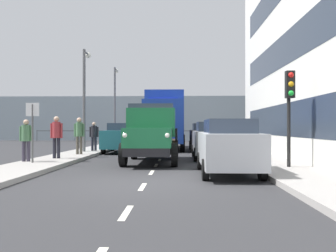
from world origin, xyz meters
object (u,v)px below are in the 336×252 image
car_teal_oppositeside_0 (123,137)px  lamp_post_far (115,98)px  car_silver_kerbside_near (228,146)px  car_black_kerbside_2 (204,137)px  pedestrian_strolling (94,134)px  lorry_cargo_blue (165,119)px  truck_vintage_green (152,135)px  lamp_post_promenade (85,90)px  street_sign (33,122)px  car_grey_kerbside_1 (212,140)px  pedestrian_in_dark_coat (26,137)px  pedestrian_with_bag (79,132)px  traffic_light_near (290,97)px  pedestrian_couple_a (56,133)px

car_teal_oppositeside_0 → lamp_post_far: (2.07, -8.64, 3.03)m
car_silver_kerbside_near → car_black_kerbside_2: 11.05m
car_silver_kerbside_near → lamp_post_far: (6.91, -18.43, 3.03)m
pedestrian_strolling → lorry_cargo_blue: bearing=-132.5°
lamp_post_far → truck_vintage_green: bearing=105.8°
car_silver_kerbside_near → lamp_post_promenade: bearing=-51.3°
car_silver_kerbside_near → street_sign: street_sign is taller
pedestrian_strolling → street_sign: size_ratio=0.72×
car_grey_kerbside_1 → car_silver_kerbside_near: bearing=90.0°
car_teal_oppositeside_0 → pedestrian_strolling: pedestrian_strolling is taller
car_silver_kerbside_near → pedestrian_in_dark_coat: size_ratio=2.56×
pedestrian_with_bag → lamp_post_promenade: (0.29, -2.13, 2.34)m
car_teal_oppositeside_0 → lamp_post_promenade: lamp_post_promenade is taller
car_black_kerbside_2 → lamp_post_promenade: lamp_post_promenade is taller
car_black_kerbside_2 → pedestrian_with_bag: size_ratio=2.49×
truck_vintage_green → pedestrian_strolling: size_ratio=3.48×
truck_vintage_green → car_black_kerbside_2: size_ratio=1.25×
truck_vintage_green → lamp_post_far: (4.24, -14.96, 2.75)m
truck_vintage_green → pedestrian_strolling: truck_vintage_green is taller
car_grey_kerbside_1 → pedestrian_with_bag: bearing=-7.0°
truck_vintage_green → traffic_light_near: size_ratio=1.76×
pedestrian_strolling → lamp_post_far: bearing=-86.8°
pedestrian_couple_a → traffic_light_near: 9.57m
street_sign → car_silver_kerbside_near: bearing=163.7°
pedestrian_in_dark_coat → lamp_post_promenade: lamp_post_promenade is taller
lorry_cargo_blue → street_sign: size_ratio=3.65×
truck_vintage_green → car_teal_oppositeside_0: 6.69m
lamp_post_promenade → pedestrian_with_bag: bearing=97.6°
traffic_light_near → car_black_kerbside_2: bearing=-78.1°
lamp_post_far → lamp_post_promenade: bearing=90.8°
car_teal_oppositeside_0 → pedestrian_with_bag: pedestrian_with_bag is taller
pedestrian_couple_a → lorry_cargo_blue: bearing=-115.0°
car_black_kerbside_2 → pedestrian_with_bag: bearing=36.1°
car_silver_kerbside_near → lamp_post_far: size_ratio=0.66×
truck_vintage_green → car_grey_kerbside_1: 3.37m
lorry_cargo_blue → pedestrian_strolling: bearing=47.5°
traffic_light_near → lamp_post_promenade: (8.93, -7.64, 1.09)m
car_silver_kerbside_near → car_grey_kerbside_1: 5.51m
lorry_cargo_blue → pedestrian_in_dark_coat: 11.80m
car_grey_kerbside_1 → car_black_kerbside_2: bearing=-90.0°
street_sign → lamp_post_far: bearing=-90.5°
lorry_cargo_blue → car_grey_kerbside_1: lorry_cargo_blue is taller
car_grey_kerbside_1 → pedestrian_strolling: pedestrian_strolling is taller
pedestrian_with_bag → lamp_post_far: size_ratio=0.29×
car_silver_kerbside_near → pedestrian_with_bag: (6.49, -6.32, 0.33)m
truck_vintage_green → lorry_cargo_blue: bearing=-91.0°
lamp_post_far → car_silver_kerbside_near: bearing=110.6°
pedestrian_in_dark_coat → lamp_post_far: bearing=-92.1°
truck_vintage_green → pedestrian_couple_a: size_ratio=3.13×
lorry_cargo_blue → lamp_post_promenade: (4.28, 4.71, 1.49)m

